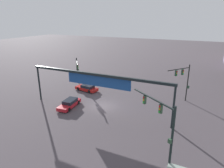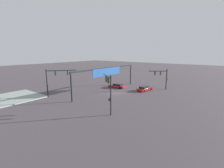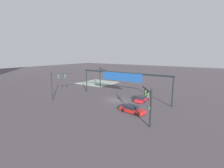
{
  "view_description": "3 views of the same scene",
  "coord_description": "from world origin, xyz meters",
  "px_view_note": "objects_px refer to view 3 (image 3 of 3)",
  "views": [
    {
      "loc": [
        14.26,
        -26.56,
        13.87
      ],
      "look_at": [
        1.5,
        0.26,
        3.98
      ],
      "focal_mm": 32.03,
      "sensor_mm": 36.0,
      "label": 1
    },
    {
      "loc": [
        31.01,
        23.21,
        9.94
      ],
      "look_at": [
        2.98,
        1.59,
        2.83
      ],
      "focal_mm": 25.59,
      "sensor_mm": 36.0,
      "label": 2
    },
    {
      "loc": [
        -19.37,
        30.37,
        10.31
      ],
      "look_at": [
        2.6,
        -1.62,
        3.2
      ],
      "focal_mm": 26.51,
      "sensor_mm": 36.0,
      "label": 3
    }
  ],
  "objects_px": {
    "traffic_signal_opposite_side": "(148,100)",
    "sedan_car_approaching": "(132,109)",
    "traffic_signal_cross_street": "(101,74)",
    "traffic_signal_near_corner": "(57,81)",
    "sedan_car_waiting_far": "(142,98)"
  },
  "relations": [
    {
      "from": "traffic_signal_opposite_side",
      "to": "sedan_car_approaching",
      "type": "distance_m",
      "value": 6.02
    },
    {
      "from": "traffic_signal_cross_street",
      "to": "sedan_car_approaching",
      "type": "bearing_deg",
      "value": -1.2
    },
    {
      "from": "traffic_signal_near_corner",
      "to": "sedan_car_approaching",
      "type": "relative_size",
      "value": 1.35
    },
    {
      "from": "traffic_signal_near_corner",
      "to": "traffic_signal_opposite_side",
      "type": "xyz_separation_m",
      "value": [
        -21.89,
        0.76,
        -0.71
      ]
    },
    {
      "from": "traffic_signal_cross_street",
      "to": "sedan_car_waiting_far",
      "type": "height_order",
      "value": "traffic_signal_cross_street"
    },
    {
      "from": "sedan_car_approaching",
      "to": "sedan_car_waiting_far",
      "type": "xyz_separation_m",
      "value": [
        1.54,
        -7.71,
        -0.0
      ]
    },
    {
      "from": "traffic_signal_near_corner",
      "to": "traffic_signal_opposite_side",
      "type": "height_order",
      "value": "traffic_signal_near_corner"
    },
    {
      "from": "traffic_signal_near_corner",
      "to": "sedan_car_waiting_far",
      "type": "relative_size",
      "value": 1.32
    },
    {
      "from": "traffic_signal_opposite_side",
      "to": "traffic_signal_cross_street",
      "type": "height_order",
      "value": "traffic_signal_cross_street"
    },
    {
      "from": "traffic_signal_cross_street",
      "to": "sedan_car_waiting_far",
      "type": "distance_m",
      "value": 17.4
    },
    {
      "from": "traffic_signal_cross_street",
      "to": "sedan_car_waiting_far",
      "type": "bearing_deg",
      "value": 16.47
    },
    {
      "from": "traffic_signal_cross_street",
      "to": "sedan_car_approaching",
      "type": "distance_m",
      "value": 22.44
    },
    {
      "from": "traffic_signal_opposite_side",
      "to": "sedan_car_waiting_far",
      "type": "relative_size",
      "value": 1.13
    },
    {
      "from": "traffic_signal_opposite_side",
      "to": "sedan_car_waiting_far",
      "type": "xyz_separation_m",
      "value": [
        5.74,
        -10.7,
        -3.1
      ]
    },
    {
      "from": "traffic_signal_cross_street",
      "to": "sedan_car_waiting_far",
      "type": "xyz_separation_m",
      "value": [
        -15.95,
        5.83,
        -3.76
      ]
    }
  ]
}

